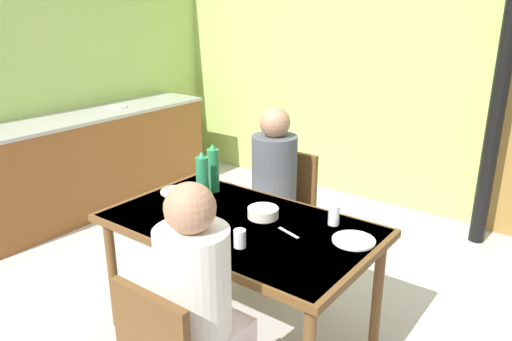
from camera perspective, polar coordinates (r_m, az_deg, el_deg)
name	(u,v)px	position (r m, az deg, el deg)	size (l,w,h in m)	color
ground_plane	(211,293)	(3.40, -5.33, -13.99)	(5.80, 5.80, 0.00)	#B6B0B2
wall_back	(367,69)	(4.77, 12.79, 11.43)	(4.59, 0.10, 2.50)	#A2C061
wall_left	(71,70)	(4.95, -20.82, 10.94)	(0.10, 3.35, 2.50)	#9DBC63
stove_pipe_column	(501,87)	(4.07, 26.65, 8.65)	(0.12, 0.12, 2.50)	black
kitchen_counter	(89,162)	(4.77, -18.90, 0.97)	(0.61, 2.45, 0.91)	brown
dining_table	(239,234)	(2.66, -1.96, -7.40)	(1.47, 0.86, 0.73)	brown
chair_far_diner	(284,206)	(3.43, 3.26, -4.15)	(0.40, 0.40, 0.87)	brown
person_near_diner	(196,285)	(2.01, -7.00, -13.13)	(0.30, 0.37, 0.77)	silver
person_far_diner	(273,173)	(3.22, 2.00, -0.28)	(0.30, 0.37, 0.77)	#4E5860
water_bottle_green_near	(213,169)	(3.01, -5.02, 0.18)	(0.07, 0.07, 0.30)	#247C46
water_bottle_green_far	(202,177)	(2.89, -6.27, -0.78)	(0.08, 0.08, 0.30)	#247F4E
serving_bowl_center	(263,213)	(2.67, 0.82, -4.93)	(0.17, 0.17, 0.06)	silver
dinner_plate_near_left	(354,240)	(2.47, 11.33, -8.00)	(0.21, 0.21, 0.01)	white
dinner_plate_near_right	(177,191)	(3.06, -9.20, -2.43)	(0.20, 0.20, 0.01)	white
drinking_glass_by_near_diner	(240,238)	(2.36, -1.91, -7.93)	(0.06, 0.06, 0.09)	silver
drinking_glass_by_far_diner	(334,215)	(2.61, 9.08, -5.15)	(0.06, 0.06, 0.11)	silver
cutlery_knife_near	(289,233)	(2.51, 3.83, -7.25)	(0.15, 0.02, 0.00)	silver
cutlery_fork_near	(177,209)	(2.82, -9.23, -4.45)	(0.15, 0.02, 0.00)	silver
cutlery_knife_far	(167,231)	(2.57, -10.38, -6.94)	(0.15, 0.02, 0.00)	silver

